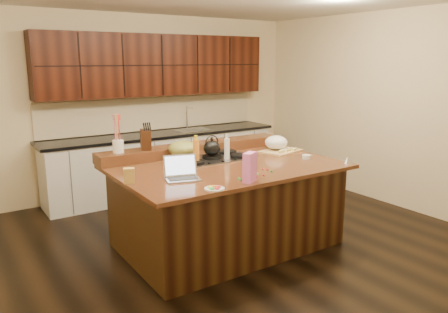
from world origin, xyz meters
TOP-DOWN VIEW (x-y plane):
  - room at (0.00, 0.00)m, footprint 5.52×5.02m
  - island at (0.00, 0.00)m, footprint 2.40×1.60m
  - back_ledge at (0.00, 0.70)m, footprint 2.40×0.30m
  - cooktop at (0.00, 0.30)m, footprint 0.92×0.52m
  - back_counter at (0.30, 2.23)m, footprint 3.70×0.66m
  - kettle at (0.00, 0.30)m, footprint 0.25×0.25m
  - green_bowl at (-0.30, 0.43)m, footprint 0.33×0.33m
  - laptop at (-0.68, -0.24)m, footprint 0.38×0.33m
  - oil_bottle at (-0.27, 0.19)m, footprint 0.09×0.09m
  - vinegar_bottle at (0.12, 0.18)m, footprint 0.08×0.08m
  - wooden_tray at (0.91, 0.23)m, footprint 0.56×0.46m
  - ramekin_a at (0.92, -0.27)m, footprint 0.13×0.13m
  - ramekin_b at (0.91, 0.10)m, footprint 0.12×0.12m
  - ramekin_c at (1.03, 0.31)m, footprint 0.11×0.11m
  - strainer_bowl at (1.08, 0.43)m, footprint 0.31×0.31m
  - kitchen_timer at (1.15, -0.67)m, footprint 0.10×0.10m
  - pink_bag at (-0.20, -0.68)m, footprint 0.17×0.14m
  - candy_plate at (-0.60, -0.71)m, footprint 0.21×0.21m
  - package_box at (-1.15, -0.10)m, footprint 0.12×0.10m
  - utensil_crock at (-0.95, 0.70)m, footprint 0.15×0.15m
  - knife_block at (-0.63, 0.70)m, footprint 0.17×0.21m
  - gumdrop_0 at (0.20, -0.45)m, footprint 0.02×0.02m
  - gumdrop_1 at (-0.23, -0.56)m, footprint 0.02×0.02m
  - gumdrop_2 at (-0.12, -0.60)m, footprint 0.02×0.02m
  - gumdrop_3 at (0.20, -0.52)m, footprint 0.02×0.02m
  - gumdrop_4 at (-0.04, -0.58)m, footprint 0.02×0.02m
  - gumdrop_5 at (-0.00, -0.55)m, footprint 0.02×0.02m
  - gumdrop_6 at (0.03, -0.61)m, footprint 0.02×0.02m
  - gumdrop_7 at (-0.25, -0.60)m, footprint 0.02×0.02m
  - gumdrop_8 at (0.06, -0.40)m, footprint 0.02×0.02m
  - gumdrop_9 at (-0.14, -0.53)m, footprint 0.02×0.02m
  - gumdrop_10 at (0.18, -0.41)m, footprint 0.02×0.02m

SIDE VIEW (x-z plane):
  - island at x=0.00m, z-range 0.00..0.92m
  - candy_plate at x=-0.60m, z-range 0.92..0.93m
  - gumdrop_0 at x=0.20m, z-range 0.92..0.94m
  - gumdrop_1 at x=-0.23m, z-range 0.92..0.94m
  - gumdrop_2 at x=-0.12m, z-range 0.92..0.94m
  - gumdrop_3 at x=0.20m, z-range 0.92..0.94m
  - gumdrop_4 at x=-0.04m, z-range 0.92..0.94m
  - gumdrop_5 at x=0.00m, z-range 0.92..0.94m
  - gumdrop_6 at x=0.03m, z-range 0.92..0.94m
  - gumdrop_7 at x=-0.25m, z-range 0.92..0.94m
  - gumdrop_8 at x=0.06m, z-range 0.92..0.94m
  - gumdrop_9 at x=-0.14m, z-range 0.92..0.94m
  - gumdrop_10 at x=0.18m, z-range 0.92..0.94m
  - cooktop at x=0.00m, z-range 0.91..0.96m
  - ramekin_a at x=0.92m, z-range 0.92..0.96m
  - ramekin_b at x=0.91m, z-range 0.92..0.96m
  - ramekin_c at x=1.03m, z-range 0.92..0.96m
  - kitchen_timer at x=1.15m, z-range 0.92..0.99m
  - strainer_bowl at x=1.08m, z-range 0.92..1.01m
  - laptop at x=-0.68m, z-range 0.87..1.09m
  - back_ledge at x=0.00m, z-range 0.92..1.04m
  - back_counter at x=0.30m, z-range -0.22..2.18m
  - package_box at x=-1.15m, z-range 0.92..1.06m
  - wooden_tray at x=0.91m, z-range 0.91..1.11m
  - vinegar_bottle at x=0.12m, z-range 0.92..1.17m
  - kettle at x=0.00m, z-range 0.97..1.14m
  - oil_bottle at x=-0.27m, z-range 0.92..1.19m
  - green_bowl at x=-0.30m, z-range 0.97..1.15m
  - pink_bag at x=-0.20m, z-range 0.92..1.20m
  - utensil_crock at x=-0.95m, z-range 1.04..1.18m
  - knife_block at x=-0.63m, z-range 1.04..1.26m
  - room at x=0.00m, z-range -0.01..2.71m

